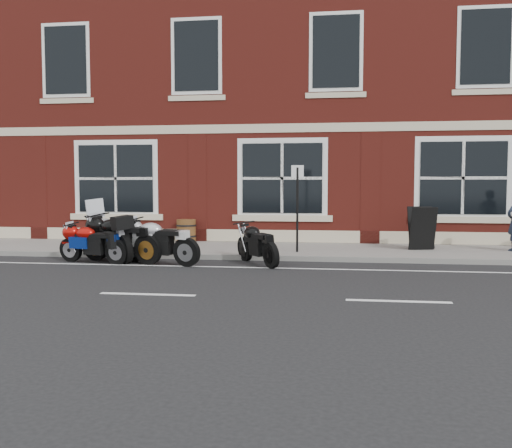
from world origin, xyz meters
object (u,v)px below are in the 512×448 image
object	(u,v)px
moto_touring_silver	(111,235)
barrel_planter	(186,231)
moto_sport_black	(120,237)
moto_naked_black	(258,243)
moto_sport_red	(93,242)
moto_sport_silver	(159,240)
a_board_sign	(422,228)
parking_sign	(297,202)

from	to	relation	value
moto_touring_silver	barrel_planter	xyz separation A→B (m)	(0.96, 3.27, -0.14)
moto_touring_silver	moto_sport_black	bearing A→B (deg)	-89.16
moto_sport_black	moto_naked_black	size ratio (longest dim) A/B	1.32
moto_sport_black	moto_naked_black	xyz separation A→B (m)	(3.18, 0.12, -0.09)
moto_sport_black	moto_sport_red	bearing A→B (deg)	128.04
moto_touring_silver	moto_sport_silver	bearing A→B (deg)	-66.64
moto_sport_red	a_board_sign	xyz separation A→B (m)	(7.70, 2.72, 0.20)
moto_sport_red	moto_sport_silver	distance (m)	1.56
moto_sport_red	moto_sport_silver	xyz separation A→B (m)	(1.56, 0.01, 0.07)
moto_touring_silver	a_board_sign	xyz separation A→B (m)	(7.48, 2.15, 0.09)
moto_naked_black	moto_sport_black	bearing A→B (deg)	148.14
moto_sport_red	barrel_planter	distance (m)	4.01
parking_sign	moto_naked_black	bearing A→B (deg)	-118.35
moto_sport_silver	barrel_planter	size ratio (longest dim) A/B	3.10
moto_touring_silver	moto_naked_black	size ratio (longest dim) A/B	1.02
moto_naked_black	moto_sport_red	bearing A→B (deg)	150.79
moto_sport_silver	moto_naked_black	distance (m)	2.22
moto_sport_red	moto_sport_black	size ratio (longest dim) A/B	0.84
moto_touring_silver	parking_sign	bearing A→B (deg)	-29.12
moto_sport_red	barrel_planter	bearing A→B (deg)	-3.02
moto_naked_black	a_board_sign	bearing A→B (deg)	-2.66
moto_sport_black	a_board_sign	bearing A→B (deg)	-51.01
barrel_planter	moto_naked_black	bearing A→B (deg)	-53.63
a_board_sign	moto_sport_red	bearing A→B (deg)	-173.94
moto_sport_black	barrel_planter	bearing A→B (deg)	10.23
barrel_planter	parking_sign	bearing A→B (deg)	-31.50
moto_touring_silver	moto_sport_black	distance (m)	0.52
moto_touring_silver	moto_sport_red	world-z (taller)	moto_touring_silver
moto_sport_red	barrel_planter	xyz separation A→B (m)	(1.18, 3.83, -0.03)
moto_naked_black	parking_sign	size ratio (longest dim) A/B	0.76
moto_touring_silver	a_board_sign	world-z (taller)	moto_touring_silver
parking_sign	a_board_sign	bearing A→B (deg)	17.41
moto_naked_black	barrel_planter	distance (m)	4.36
moto_sport_silver	barrel_planter	world-z (taller)	moto_sport_silver
moto_naked_black	barrel_planter	bearing A→B (deg)	92.34
moto_sport_black	moto_sport_silver	distance (m)	0.99
moto_sport_black	moto_naked_black	world-z (taller)	moto_sport_black
moto_sport_black	moto_naked_black	distance (m)	3.18
barrel_planter	moto_touring_silver	bearing A→B (deg)	-106.39
moto_sport_red	moto_naked_black	bearing A→B (deg)	-71.10
barrel_planter	parking_sign	distance (m)	4.07
moto_sport_black	moto_sport_silver	bearing A→B (deg)	-81.07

